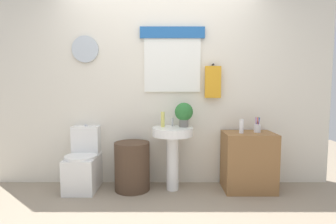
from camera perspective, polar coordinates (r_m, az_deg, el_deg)
The scene contains 10 objects.
back_wall at distance 3.50m, azimuth -1.26°, elevation 6.10°, with size 4.40×0.18×2.60m.
toilet at distance 3.53m, azimuth -17.29°, elevation -10.73°, with size 0.38×0.51×0.78m.
laundry_hamper at distance 3.37m, azimuth -7.38°, elevation -11.37°, with size 0.43×0.43×0.59m, color #4C3828.
pedestal_sink at distance 3.27m, azimuth 1.25°, elevation -6.76°, with size 0.50×0.50×0.77m.
faucet at distance 3.34m, azimuth 1.22°, elevation -2.18°, with size 0.03×0.03×0.10m, color silver.
wooden_cabinet at distance 3.46m, azimuth 17.03°, elevation -10.05°, with size 0.60×0.44×0.71m, color olive.
soap_bottle at distance 3.27m, azimuth -0.86°, elevation -1.59°, with size 0.05×0.05×0.19m, color #DBD166.
potted_plant at distance 3.28m, azimuth 3.70°, elevation -0.18°, with size 0.22×0.22×0.30m.
lotion_bottle at distance 3.31m, azimuth 15.68°, elevation -2.95°, with size 0.05×0.05×0.17m, color white.
toothbrush_cup at distance 3.43m, azimuth 18.81°, elevation -3.24°, with size 0.08×0.08×0.19m.
Camera 1 is at (0.10, -2.35, 1.25)m, focal length 28.55 mm.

